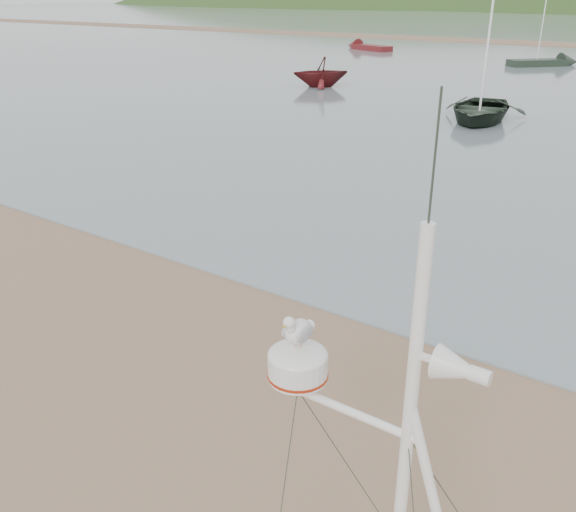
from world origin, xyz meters
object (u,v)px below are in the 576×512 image
Objects in this scene: boat_red at (321,58)px; boat_dark at (486,62)px; dinghy_red_far at (362,47)px; sailboat_dark_mid at (553,62)px.

boat_dark is at bearing 19.71° from boat_red.
boat_red reaches higher than dinghy_red_far.
dinghy_red_far is at bearing 156.60° from boat_red.
boat_dark is at bearing -83.42° from sailboat_dark_mid.
boat_dark is 0.87× the size of sailboat_dark_mid.
boat_red is 22.03m from sailboat_dark_mid.
sailboat_dark_mid is (-2.91, 25.20, -2.29)m from boat_dark.
boat_dark is 12.59m from boat_red.
sailboat_dark_mid is (19.34, -4.40, 0.01)m from dinghy_red_far.
boat_dark is 0.84× the size of dinghy_red_far.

